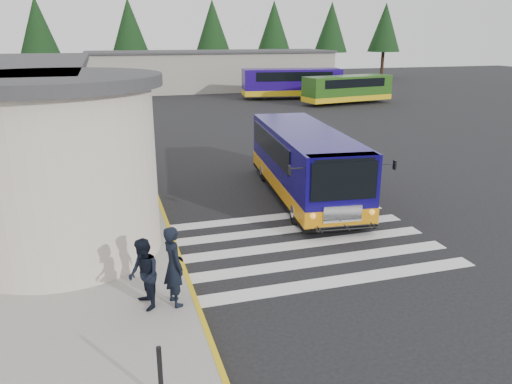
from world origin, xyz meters
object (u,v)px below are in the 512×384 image
object	(u,v)px
far_bus_a	(292,82)
far_bus_b	(347,88)
pedestrian_b	(144,274)
bollard	(160,374)
transit_bus	(305,166)
pedestrian_a	(174,266)

from	to	relation	value
far_bus_a	far_bus_b	distance (m)	6.05
pedestrian_b	far_bus_b	xyz separation A→B (m)	(20.17, 30.28, 0.42)
pedestrian_b	bollard	distance (m)	3.09
far_bus_b	transit_bus	bearing A→B (deg)	139.77
transit_bus	far_bus_a	xyz separation A→B (m)	(10.33, 28.57, 0.34)
pedestrian_b	far_bus_b	bearing A→B (deg)	134.91
transit_bus	far_bus_a	world-z (taller)	far_bus_a
transit_bus	far_bus_b	size ratio (longest dim) A/B	1.09
pedestrian_a	far_bus_a	size ratio (longest dim) A/B	0.19
far_bus_a	far_bus_b	world-z (taller)	far_bus_a
far_bus_b	pedestrian_b	bearing A→B (deg)	136.26
pedestrian_a	pedestrian_b	bearing A→B (deg)	73.59
pedestrian_a	pedestrian_b	world-z (taller)	pedestrian_a
far_bus_a	far_bus_b	size ratio (longest dim) A/B	1.14
transit_bus	bollard	bearing A→B (deg)	-117.30
bollard	far_bus_a	size ratio (longest dim) A/B	0.11
pedestrian_a	pedestrian_b	xyz separation A→B (m)	(-0.65, 0.02, -0.12)
pedestrian_b	far_bus_a	bearing A→B (deg)	143.09
transit_bus	pedestrian_b	size ratio (longest dim) A/B	5.75
pedestrian_a	far_bus_a	bearing A→B (deg)	-39.55
far_bus_b	bollard	bearing A→B (deg)	138.75
far_bus_a	transit_bus	bearing A→B (deg)	168.42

